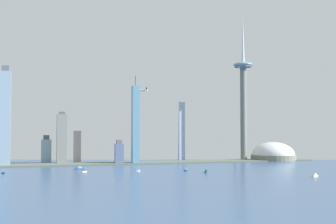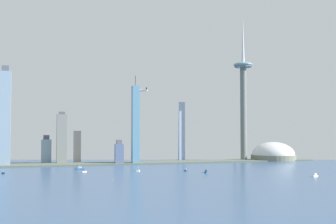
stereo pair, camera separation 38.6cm
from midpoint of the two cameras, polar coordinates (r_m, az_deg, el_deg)
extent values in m
plane|color=#3B587F|center=(455.33, 12.53, -10.81)|extent=(6000.00, 6000.00, 0.00)
cube|color=#586354|center=(900.23, -2.56, -6.60)|extent=(735.56, 61.51, 2.33)
cylinder|color=slate|center=(992.06, 9.80, -0.05)|extent=(13.89, 13.89, 214.52)
ellipsoid|color=#6B8E9E|center=(1002.17, 9.76, 6.09)|extent=(42.87, 42.87, 12.29)
torus|color=slate|center=(1001.55, 9.76, 5.84)|extent=(38.90, 38.90, 2.46)
cone|color=silver|center=(1013.16, 9.73, 9.55)|extent=(6.94, 6.94, 111.62)
cylinder|color=slate|center=(1017.68, 13.56, -5.78)|extent=(100.10, 100.10, 12.16)
ellipsoid|color=silver|center=(1017.33, 13.55, -5.44)|extent=(95.09, 95.09, 56.87)
cube|color=slate|center=(876.84, -6.41, -5.47)|extent=(16.68, 14.10, 40.07)
cube|color=#595663|center=(875.88, -6.41, -3.89)|extent=(10.01, 8.46, 8.20)
cube|color=#8EA8BA|center=(933.86, -15.62, -4.95)|extent=(20.07, 23.95, 48.36)
cube|color=#5A5762|center=(932.99, -15.60, -3.19)|extent=(12.04, 14.37, 9.02)
cube|color=#578BAB|center=(879.34, -4.29, -1.67)|extent=(13.87, 16.99, 156.57)
cylinder|color=#4C4C51|center=(884.95, -4.27, 4.08)|extent=(1.60, 1.60, 20.77)
cube|color=#9BABC6|center=(1004.64, 1.70, -2.47)|extent=(13.66, 16.97, 131.93)
cube|color=#5A5D59|center=(1006.90, 1.69, 1.42)|extent=(8.19, 10.18, 4.87)
cube|color=#9D938F|center=(919.65, -11.78, -4.48)|extent=(14.33, 12.77, 66.08)
cube|color=#839DB4|center=(867.61, -20.55, -0.82)|extent=(21.25, 12.48, 177.42)
cube|color=#525968|center=(875.05, -20.46, 5.34)|extent=(12.75, 7.49, 10.70)
cube|color=gray|center=(1081.82, 9.01, -1.76)|extent=(14.44, 12.26, 157.47)
cube|color=slate|center=(903.56, -13.72, -3.46)|extent=(19.54, 21.64, 98.93)
cube|color=#554F55|center=(904.06, -13.69, -0.15)|extent=(11.72, 12.99, 5.49)
cube|color=white|center=(717.64, -10.87, -7.64)|extent=(7.80, 4.72, 2.13)
cube|color=#353A36|center=(717.47, -10.87, -7.48)|extent=(3.64, 2.75, 1.76)
cube|color=#255387|center=(767.77, -11.45, -7.29)|extent=(14.93, 6.51, 2.21)
cube|color=#8FAAAE|center=(767.56, -11.45, -7.10)|extent=(6.69, 4.23, 2.84)
cylinder|color=silver|center=(767.26, -11.45, -6.82)|extent=(0.24, 0.24, 4.63)
cube|color=navy|center=(698.20, 5.01, -7.82)|extent=(10.58, 12.55, 2.14)
cube|color=#313E37|center=(697.98, 5.01, -7.62)|extent=(5.35, 6.04, 2.70)
cube|color=black|center=(725.93, -20.71, -7.49)|extent=(5.01, 6.56, 1.39)
cube|color=#274041|center=(725.80, -20.71, -7.38)|extent=(2.76, 3.18, 1.55)
cylinder|color=silver|center=(725.58, -20.70, -7.18)|extent=(0.24, 0.24, 3.51)
cube|color=white|center=(671.47, 18.63, -7.91)|extent=(10.02, 5.57, 2.38)
cube|color=beige|center=(671.22, 18.63, -7.69)|extent=(4.63, 3.28, 2.73)
cube|color=white|center=(718.48, -3.94, -7.70)|extent=(10.07, 16.06, 1.27)
cube|color=#9E94AA|center=(718.31, -3.94, -7.56)|extent=(5.78, 7.53, 2.45)
cylinder|color=silver|center=(717.95, -3.94, -7.22)|extent=(0.24, 0.24, 5.93)
cube|color=navy|center=(724.05, 2.33, -7.65)|extent=(3.30, 7.09, 1.61)
cube|color=#A194B1|center=(723.87, 2.33, -7.49)|extent=(2.10, 3.20, 2.51)
cone|color=green|center=(617.89, 4.67, -8.52)|extent=(1.35, 1.35, 2.31)
cone|color=green|center=(583.69, -7.28, -8.88)|extent=(1.93, 1.93, 2.05)
cylinder|color=silver|center=(923.08, -3.48, 2.80)|extent=(22.47, 19.96, 2.92)
sphere|color=silver|center=(929.42, -4.22, 2.76)|extent=(2.92, 2.92, 2.92)
cube|color=silver|center=(923.20, -3.48, 2.88)|extent=(22.13, 24.89, 0.50)
cube|color=silver|center=(917.91, -2.85, 2.85)|extent=(8.63, 9.48, 0.40)
cube|color=#2D333D|center=(918.24, -2.85, 3.07)|extent=(2.10, 1.91, 5.00)
camera|label=1|loc=(0.19, -90.01, 0.00)|focal=46.72mm
camera|label=2|loc=(0.19, 89.99, 0.00)|focal=46.72mm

